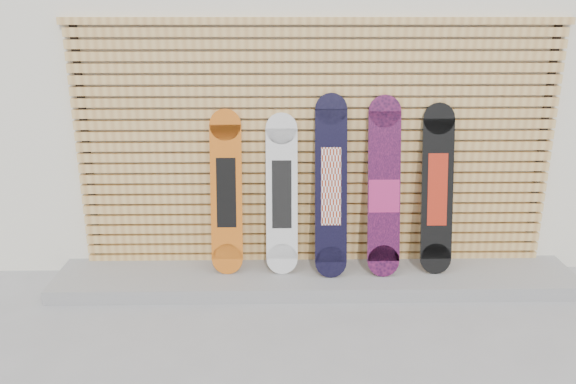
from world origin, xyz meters
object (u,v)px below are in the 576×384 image
Objects in this scene: snowboard_3 at (384,188)px; snowboard_4 at (437,189)px; snowboard_1 at (282,194)px; snowboard_0 at (226,193)px; snowboard_2 at (331,186)px.

snowboard_3 is 0.47m from snowboard_4.
snowboard_4 is at bearing -0.45° from snowboard_1.
snowboard_0 is 0.92× the size of snowboard_3.
snowboard_0 is 1.02× the size of snowboard_1.
snowboard_0 reaches higher than snowboard_1.
snowboard_1 is at bearing -0.42° from snowboard_0.
snowboard_3 is at bearing -1.71° from snowboard_0.
snowboard_0 is at bearing 177.26° from snowboard_2.
snowboard_1 is 1.36m from snowboard_4.
snowboard_0 is 0.91× the size of snowboard_2.
snowboard_1 is 0.44m from snowboard_2.
snowboard_2 is 1.06× the size of snowboard_4.
snowboard_1 is 0.90× the size of snowboard_3.
snowboard_3 is (0.89, -0.04, 0.06)m from snowboard_1.
snowboard_1 is (0.48, -0.00, -0.02)m from snowboard_0.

